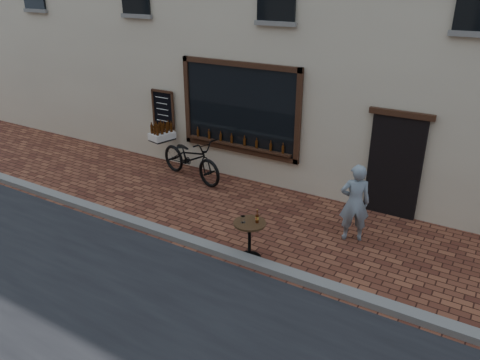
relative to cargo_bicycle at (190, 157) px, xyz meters
The scene contains 5 objects.
ground 4.15m from the cargo_bicycle, 43.19° to the right, with size 90.00×90.00×0.00m, color #4C2318.
kerb 4.01m from the cargo_bicycle, 41.09° to the right, with size 90.00×0.25×0.12m, color slate.
cargo_bicycle is the anchor object (origin of this frame).
bistro_table 4.02m from the cargo_bicycle, 37.74° to the right, with size 0.59×0.59×1.01m.
pedestrian 4.63m from the cargo_bicycle, ahead, with size 0.58×0.38×1.58m, color gray.
Camera 1 is at (3.83, -6.02, 4.78)m, focal length 35.00 mm.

